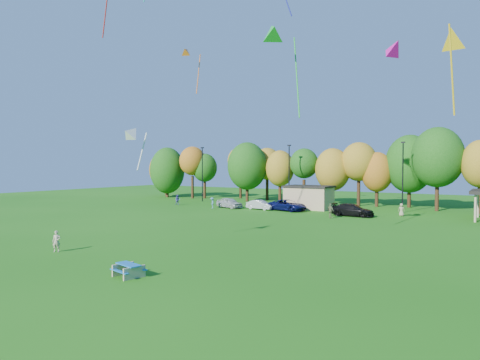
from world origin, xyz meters
The scene contains 19 objects.
ground centered at (0.00, 0.00, 0.00)m, with size 160.00×160.00×0.00m, color #19600F.
tree_line centered at (-1.03, 45.51, 5.91)m, with size 93.57×10.55×11.15m.
lamp_posts centered at (2.00, 40.00, 4.90)m, with size 64.50×0.25×9.09m.
utility_building centered at (-10.00, 38.00, 1.64)m, with size 6.30×4.30×3.25m.
picnic_table centered at (-4.10, -0.89, 0.41)m, with size 1.90×1.68×0.71m.
kite_flyer centered at (-13.39, 1.15, 0.75)m, with size 0.55×0.36×1.50m, color tan.
car_a centered at (-20.08, 33.22, 0.74)m, with size 1.75×4.35×1.48m, color beige.
car_b centered at (-15.32, 33.69, 0.65)m, with size 1.38×3.97×1.31m, color #ACACB1.
car_c centered at (-11.43, 34.14, 0.74)m, with size 2.47×5.35×1.49m, color #0B0F43.
car_d centered at (-2.26, 32.84, 0.74)m, with size 2.08×5.13×1.49m, color black.
far_person_1 centered at (2.70, 36.00, 0.77)m, with size 0.75×0.49×1.54m, color #9A9669.
far_person_2 centered at (-29.20, 32.70, 0.79)m, with size 0.77×0.60×1.59m, color #454190.
far_person_3 centered at (-21.77, 31.40, 0.78)m, with size 1.01×0.58×1.56m, color teal.
far_person_5 centered at (-3.79, 29.64, 0.86)m, with size 1.01×0.42×1.73m, color olive.
kite_0 centered at (-16.65, 19.63, 18.44)m, with size 1.78×3.12×5.35m.
kite_4 centered at (10.50, 10.47, 13.49)m, with size 1.65×3.44×5.61m.
kite_7 centered at (-1.65, 11.25, 15.99)m, with size 3.31×4.21×7.60m.
kite_9 centered at (8.78, 3.48, 11.54)m, with size 1.45×1.39×1.16m.
kite_10 centered at (-9.83, 5.01, 8.44)m, with size 1.19×2.24×3.53m.
Camera 1 is at (13.33, -17.25, 6.09)m, focal length 32.00 mm.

